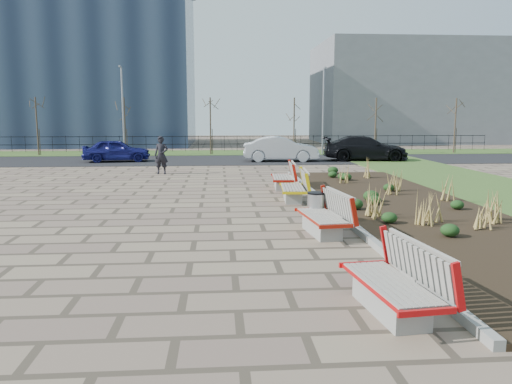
{
  "coord_description": "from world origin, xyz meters",
  "views": [
    {
      "loc": [
        0.58,
        -9.4,
        2.83
      ],
      "look_at": [
        1.5,
        3.0,
        0.9
      ],
      "focal_mm": 35.0,
      "sensor_mm": 36.0,
      "label": 1
    }
  ],
  "objects": [
    {
      "name": "tree_c",
      "position": [
        0.0,
        26.5,
        2.04
      ],
      "size": [
        1.4,
        1.4,
        4.0
      ],
      "primitive_type": null,
      "color": "#4C3D2D",
      "rests_on": "grass_verge_far"
    },
    {
      "name": "planting_curb",
      "position": [
        3.92,
        5.0,
        0.07
      ],
      "size": [
        0.16,
        18.0,
        0.15
      ],
      "primitive_type": "cube",
      "color": "gray",
      "rests_on": "ground"
    },
    {
      "name": "building_grey",
      "position": [
        20.0,
        42.0,
        5.0
      ],
      "size": [
        18.0,
        12.0,
        10.0
      ],
      "primitive_type": "cube",
      "color": "slate",
      "rests_on": "ground"
    },
    {
      "name": "grass_verge_far",
      "position": [
        0.0,
        28.0,
        0.02
      ],
      "size": [
        80.0,
        5.0,
        0.04
      ],
      "primitive_type": "cube",
      "color": "#33511E",
      "rests_on": "ground"
    },
    {
      "name": "car_silver",
      "position": [
        4.35,
        20.85,
        0.77
      ],
      "size": [
        4.65,
        1.89,
        1.5
      ],
      "primitive_type": "imported",
      "rotation": [
        0.0,
        0.0,
        1.5
      ],
      "color": "#B4B6BD",
      "rests_on": "road"
    },
    {
      "name": "bench_b",
      "position": [
        3.0,
        2.08,
        0.5
      ],
      "size": [
        1.12,
        2.18,
        1.0
      ],
      "primitive_type": null,
      "rotation": [
        0.0,
        0.0,
        0.11
      ],
      "color": "#A9190B",
      "rests_on": "ground"
    },
    {
      "name": "car_black",
      "position": [
        9.63,
        20.93,
        0.77
      ],
      "size": [
        5.37,
        2.66,
        1.5
      ],
      "primitive_type": "imported",
      "rotation": [
        0.0,
        0.0,
        1.46
      ],
      "color": "black",
      "rests_on": "road"
    },
    {
      "name": "road",
      "position": [
        0.0,
        22.0,
        0.01
      ],
      "size": [
        80.0,
        7.0,
        0.02
      ],
      "primitive_type": "cube",
      "color": "black",
      "rests_on": "ground"
    },
    {
      "name": "bench_d",
      "position": [
        3.0,
        9.58,
        0.5
      ],
      "size": [
        1.04,
        2.16,
        1.0
      ],
      "primitive_type": null,
      "rotation": [
        0.0,
        0.0,
        -0.07
      ],
      "color": "#AD150B",
      "rests_on": "ground"
    },
    {
      "name": "ground",
      "position": [
        0.0,
        0.0,
        0.0
      ],
      "size": [
        120.0,
        120.0,
        0.0
      ],
      "primitive_type": "plane",
      "color": "#7A6954",
      "rests_on": "ground"
    },
    {
      "name": "planting_bed",
      "position": [
        6.25,
        5.0,
        0.05
      ],
      "size": [
        4.5,
        18.0,
        0.1
      ],
      "primitive_type": "cube",
      "color": "black",
      "rests_on": "ground"
    },
    {
      "name": "railing_fence",
      "position": [
        0.0,
        29.5,
        0.64
      ],
      "size": [
        44.0,
        0.1,
        1.2
      ],
      "primitive_type": null,
      "color": "black",
      "rests_on": "grass_verge_far"
    },
    {
      "name": "bench_c",
      "position": [
        3.0,
        6.8,
        0.5
      ],
      "size": [
        1.06,
        2.16,
        1.0
      ],
      "primitive_type": null,
      "rotation": [
        0.0,
        0.0,
        -0.08
      ],
      "color": "yellow",
      "rests_on": "ground"
    },
    {
      "name": "tree_b",
      "position": [
        -6.0,
        26.5,
        2.04
      ],
      "size": [
        1.4,
        1.4,
        4.0
      ],
      "primitive_type": null,
      "color": "#4C3D2D",
      "rests_on": "grass_verge_far"
    },
    {
      "name": "tree_e",
      "position": [
        12.0,
        26.5,
        2.04
      ],
      "size": [
        1.4,
        1.4,
        4.0
      ],
      "primitive_type": null,
      "color": "#4C3D2D",
      "rests_on": "grass_verge_far"
    },
    {
      "name": "car_blue",
      "position": [
        -5.6,
        21.3,
        0.7
      ],
      "size": [
        4.14,
        2.09,
        1.35
      ],
      "primitive_type": "imported",
      "rotation": [
        0.0,
        0.0,
        1.7
      ],
      "color": "navy",
      "rests_on": "road"
    },
    {
      "name": "tree_f",
      "position": [
        18.0,
        26.5,
        2.04
      ],
      "size": [
        1.4,
        1.4,
        4.0
      ],
      "primitive_type": null,
      "color": "#4C3D2D",
      "rests_on": "grass_verge_far"
    },
    {
      "name": "tree_d",
      "position": [
        6.0,
        26.5,
        2.04
      ],
      "size": [
        1.4,
        1.4,
        4.0
      ],
      "primitive_type": null,
      "color": "#4C3D2D",
      "rests_on": "grass_verge_far"
    },
    {
      "name": "lamp_west",
      "position": [
        -6.0,
        26.0,
        3.04
      ],
      "size": [
        0.24,
        0.6,
        6.0
      ],
      "primitive_type": null,
      "color": "gray",
      "rests_on": "grass_verge_far"
    },
    {
      "name": "tree_a",
      "position": [
        -12.0,
        26.5,
        2.04
      ],
      "size": [
        1.4,
        1.4,
        4.0
      ],
      "primitive_type": null,
      "color": "#4C3D2D",
      "rests_on": "grass_verge_far"
    },
    {
      "name": "pedestrian",
      "position": [
        -2.18,
        14.78,
        0.91
      ],
      "size": [
        0.72,
        0.53,
        1.82
      ],
      "primitive_type": "imported",
      "rotation": [
        0.0,
        0.0,
        -0.15
      ],
      "color": "black",
      "rests_on": "ground"
    },
    {
      "name": "bench_a",
      "position": [
        3.0,
        -2.71,
        0.5
      ],
      "size": [
        1.13,
        2.19,
        1.0
      ],
      "primitive_type": null,
      "rotation": [
        0.0,
        0.0,
        0.11
      ],
      "color": "red",
      "rests_on": "ground"
    },
    {
      "name": "lamp_east",
      "position": [
        8.0,
        26.0,
        3.04
      ],
      "size": [
        0.24,
        0.6,
        6.0
      ],
      "primitive_type": null,
      "color": "gray",
      "rests_on": "grass_verge_far"
    },
    {
      "name": "litter_bin",
      "position": [
        3.06,
        3.11,
        0.42
      ],
      "size": [
        0.45,
        0.45,
        0.84
      ],
      "primitive_type": "cylinder",
      "color": "#B2B2B7",
      "rests_on": "ground"
    }
  ]
}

